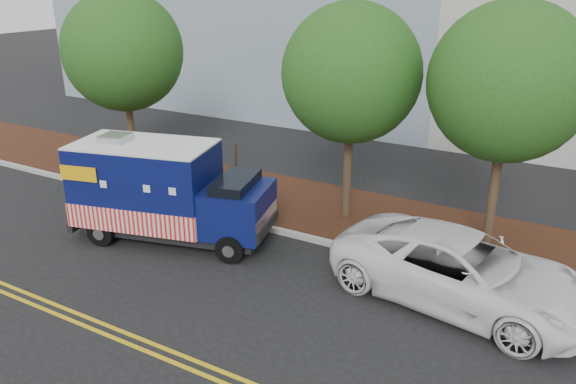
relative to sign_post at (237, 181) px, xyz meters
The scene contains 11 objects.
ground 2.37m from the sign_post, 60.49° to the right, with size 120.00×120.00×0.00m, color black.
curb 1.56m from the sign_post, 20.54° to the right, with size 120.00×0.18×0.15m, color #9E9E99.
mulch_strip 2.29m from the sign_post, 59.74° to the left, with size 120.00×4.00×0.15m, color black.
centerline_near 6.42m from the sign_post, 80.83° to the right, with size 120.00×0.10×0.01m, color gold.
centerline_far 6.66m from the sign_post, 81.18° to the right, with size 120.00×0.10×0.01m, color gold.
tree_a 7.16m from the sign_post, 163.24° to the left, with size 4.33×4.33×6.67m.
tree_b 4.70m from the sign_post, 26.33° to the left, with size 3.96×3.96×6.48m.
tree_c 8.12m from the sign_post, 12.40° to the left, with size 4.02×4.02×6.61m.
sign_post is the anchor object (origin of this frame).
food_truck 2.42m from the sign_post, 113.93° to the right, with size 5.95×3.35×2.97m.
white_car 7.37m from the sign_post, 11.58° to the right, with size 2.73×5.92×1.64m, color white.
Camera 1 is at (8.31, -11.43, 7.11)m, focal length 35.00 mm.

